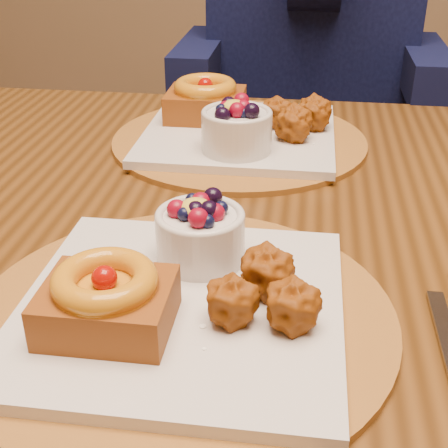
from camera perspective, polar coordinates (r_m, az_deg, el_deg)
The scene contains 4 objects.
dining_table at distance 0.79m, azimuth -0.52°, elevation -3.57°, with size 1.60×0.90×0.76m.
place_setting_near at distance 0.55m, azimuth -4.05°, elevation -6.42°, with size 0.38×0.38×0.08m.
place_setting_far at distance 0.93m, azimuth 1.17°, elevation 8.92°, with size 0.38×0.38×0.09m.
chair_far at distance 1.56m, azimuth 4.59°, elevation 8.30°, with size 0.64×0.64×1.01m.
Camera 1 is at (-0.01, -0.61, 1.09)m, focal length 50.00 mm.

